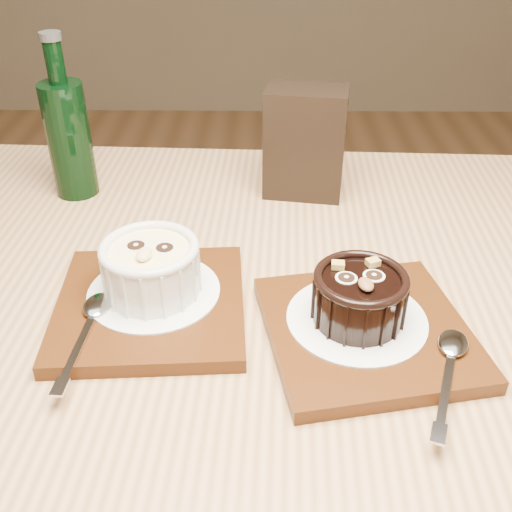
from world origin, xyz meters
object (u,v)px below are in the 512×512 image
Objects in this scene: tray_right at (367,331)px; condiment_stand at (305,143)px; green_bottle at (68,135)px; ramekin_dark at (359,295)px; ramekin_white at (151,266)px; tray_left at (151,305)px; table at (245,384)px.

condiment_stand reaches higher than tray_right.
ramekin_dark is at bearing -40.00° from green_bottle.
condiment_stand is at bearing 64.38° from ramekin_white.
ramekin_dark is (0.19, -0.04, -0.00)m from ramekin_white.
tray_left is 0.04m from ramekin_white.
tray_right is (0.20, -0.05, -0.04)m from ramekin_white.
condiment_stand is (0.07, 0.26, 0.16)m from table.
ramekin_dark is 0.42× the size of green_bottle.
ramekin_dark reaches higher than tray_left.
ramekin_dark is at bearing -3.74° from ramekin_white.
tray_left reaches higher than table.
green_bottle is (-0.33, 0.28, 0.04)m from ramekin_dark.
ramekin_white is 0.20m from ramekin_dark.
ramekin_dark is (0.11, -0.02, 0.13)m from table.
table is 0.17m from ramekin_dark.
condiment_stand is at bearing 57.45° from tray_left.
tray_left and tray_right have the same top height.
tray_left is 0.88× the size of green_bottle.
green_bottle reaches higher than ramekin_white.
condiment_stand is (-0.04, 0.29, 0.06)m from tray_right.
green_bottle reaches higher than tray_right.
ramekin_dark reaches higher than table.
green_bottle reaches higher than ramekin_dark.
green_bottle reaches higher than condiment_stand.
green_bottle reaches higher than tray_left.
green_bottle is at bearing 127.90° from ramekin_white.
tray_left is 2.10× the size of ramekin_dark.
green_bottle is (-0.34, 0.29, 0.07)m from tray_right.
tray_left is (-0.09, 0.01, 0.10)m from table.
ramekin_white is 0.53× the size of tray_right.
tray_right is 2.10× the size of ramekin_dark.
ramekin_white reaches higher than tray_right.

